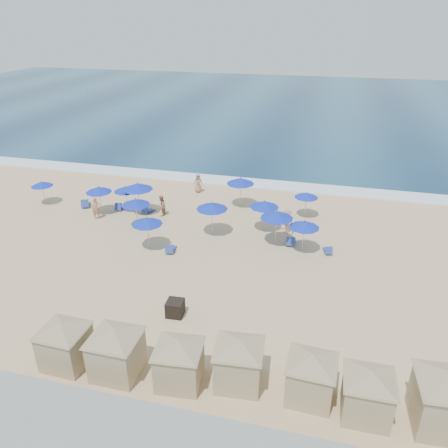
{
  "coord_description": "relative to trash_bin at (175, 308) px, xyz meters",
  "views": [
    {
      "loc": [
        7.87,
        -22.99,
        14.71
      ],
      "look_at": [
        1.23,
        3.0,
        1.65
      ],
      "focal_mm": 35.0,
      "sensor_mm": 36.0,
      "label": 1
    }
  ],
  "objects": [
    {
      "name": "beach_chair_4",
      "position": [
        5.12,
        9.5,
        -0.19
      ],
      "size": [
        0.61,
        1.34,
        0.73
      ],
      "color": "navy",
      "rests_on": "ground"
    },
    {
      "name": "ocean",
      "position": [
        -0.63,
        60.21,
        -0.41
      ],
      "size": [
        160.0,
        80.0,
        0.06
      ],
      "primitive_type": "cube",
      "color": "#0D2C4B",
      "rests_on": "ground"
    },
    {
      "name": "cabana_0",
      "position": [
        -3.58,
        -4.6,
        1.04
      ],
      "size": [
        4.12,
        4.12,
        2.58
      ],
      "color": "tan",
      "rests_on": "ground"
    },
    {
      "name": "umbrella_2",
      "position": [
        -7.3,
        11.7,
        1.92
      ],
      "size": [
        2.39,
        2.39,
        2.72
      ],
      "color": "#A5A8AD",
      "rests_on": "ground"
    },
    {
      "name": "umbrella_8",
      "position": [
        2.88,
        11.21,
        1.67
      ],
      "size": [
        2.14,
        2.14,
        2.44
      ],
      "color": "#A5A8AD",
      "rests_on": "ground"
    },
    {
      "name": "beachgoer_1",
      "position": [
        -5.45,
        11.8,
        0.41
      ],
      "size": [
        0.66,
        0.83,
        1.69
      ],
      "primitive_type": "imported",
      "rotation": [
        0.0,
        0.0,
        4.7
      ],
      "color": "#A5765B",
      "rests_on": "ground"
    },
    {
      "name": "beach_chair_2",
      "position": [
        -6.76,
        11.96,
        -0.21
      ],
      "size": [
        0.87,
        1.31,
        0.67
      ],
      "color": "navy",
      "rests_on": "ground"
    },
    {
      "name": "cabana_5",
      "position": [
        9.64,
        -4.18,
        1.01
      ],
      "size": [
        4.05,
        4.05,
        2.54
      ],
      "color": "tan",
      "rests_on": "ground"
    },
    {
      "name": "beachgoer_0",
      "position": [
        -10.16,
        9.95,
        0.45
      ],
      "size": [
        0.78,
        0.73,
        1.78
      ],
      "primitive_type": "imported",
      "rotation": [
        0.0,
        0.0,
        0.64
      ],
      "color": "#A5765B",
      "rests_on": "ground"
    },
    {
      "name": "umbrella_0",
      "position": [
        -15.97,
        11.59,
        1.35
      ],
      "size": [
        1.82,
        1.82,
        2.07
      ],
      "color": "#A5A8AD",
      "rests_on": "ground"
    },
    {
      "name": "cabana_2",
      "position": [
        1.83,
        -4.39,
        1.02
      ],
      "size": [
        4.06,
        4.06,
        2.56
      ],
      "color": "tan",
      "rests_on": "ground"
    },
    {
      "name": "beachgoer_2",
      "position": [
        4.57,
        11.23,
        0.48
      ],
      "size": [
        1.37,
        1.21,
        1.84
      ],
      "primitive_type": "imported",
      "rotation": [
        0.0,
        0.0,
        5.72
      ],
      "color": "#A5765B",
      "rests_on": "ground"
    },
    {
      "name": "beach_chair_0",
      "position": [
        -12.3,
        11.87,
        -0.18
      ],
      "size": [
        1.14,
        1.53,
        0.77
      ],
      "color": "navy",
      "rests_on": "ground"
    },
    {
      "name": "surf_line",
      "position": [
        -0.63,
        20.71,
        -0.4
      ],
      "size": [
        160.0,
        2.5,
        0.08
      ],
      "primitive_type": "cube",
      "color": "white",
      "rests_on": "ground"
    },
    {
      "name": "cabana_4",
      "position": [
        7.39,
        -3.84,
        1.02
      ],
      "size": [
        4.05,
        4.05,
        2.54
      ],
      "color": "tan",
      "rests_on": "ground"
    },
    {
      "name": "beach_chair_5",
      "position": [
        7.69,
        8.9,
        -0.23
      ],
      "size": [
        0.73,
        1.2,
        0.62
      ],
      "color": "navy",
      "rests_on": "ground"
    },
    {
      "name": "umbrella_5",
      "position": [
        -0.65,
        9.66,
        1.82
      ],
      "size": [
        2.29,
        2.29,
        2.61
      ],
      "color": "#A5A8AD",
      "rests_on": "ground"
    },
    {
      "name": "beach_chair_3",
      "position": [
        -2.69,
        6.41,
        -0.2
      ],
      "size": [
        0.72,
        1.32,
        0.69
      ],
      "color": "navy",
      "rests_on": "ground"
    },
    {
      "name": "umbrella_6",
      "position": [
        -4.3,
        6.54,
        1.63
      ],
      "size": [
        2.1,
        2.1,
        2.39
      ],
      "color": "#A5A8AD",
      "rests_on": "ground"
    },
    {
      "name": "ground",
      "position": [
        -0.63,
        5.21,
        -0.44
      ],
      "size": [
        160.0,
        160.0,
        0.0
      ],
      "primitive_type": "plane",
      "color": "tan",
      "rests_on": "ground"
    },
    {
      "name": "umbrella_4",
      "position": [
        -8.52,
        11.99,
        1.48
      ],
      "size": [
        1.95,
        1.95,
        2.21
      ],
      "color": "#A5A8AD",
      "rests_on": "ground"
    },
    {
      "name": "beach_chair_1",
      "position": [
        -9.24,
        12.05,
        -0.2
      ],
      "size": [
        0.63,
        1.31,
        0.71
      ],
      "color": "navy",
      "rests_on": "ground"
    },
    {
      "name": "cabana_3",
      "position": [
        4.32,
        -3.79,
        1.06
      ],
      "size": [
        4.17,
        4.17,
        2.63
      ],
      "color": "tan",
      "rests_on": "ground"
    },
    {
      "name": "cabana_1",
      "position": [
        -1.05,
        -4.56,
        1.12
      ],
      "size": [
        4.35,
        4.35,
        2.73
      ],
      "color": "tan",
      "rests_on": "ground"
    },
    {
      "name": "beachgoer_3",
      "position": [
        -4.13,
        17.35,
        0.42
      ],
      "size": [
        0.98,
        0.81,
        1.72
      ],
      "primitive_type": "imported",
      "rotation": [
        0.0,
        0.0,
        0.36
      ],
      "color": "#A5765B",
      "rests_on": "ground"
    },
    {
      "name": "trash_bin",
      "position": [
        0.0,
        0.0,
        0.0
      ],
      "size": [
        0.93,
        0.93,
        0.88
      ],
      "primitive_type": "cube",
      "rotation": [
        0.0,
        0.0,
        0.05
      ],
      "color": "black",
      "rests_on": "ground"
    },
    {
      "name": "seawall",
      "position": [
        -0.63,
        -8.28,
        0.21
      ],
      "size": [
        160.0,
        6.1,
        1.22
      ],
      "color": "gray",
      "rests_on": "ground"
    },
    {
      "name": "umbrella_11",
      "position": [
        5.98,
        8.72,
        1.59
      ],
      "size": [
        2.05,
        2.05,
        2.34
      ],
      "color": "#A5A8AD",
      "rests_on": "ground"
    },
    {
      "name": "umbrella_9",
      "position": [
        5.67,
        14.43,
        1.41
      ],
      "size": [
        1.87,
        1.87,
        2.13
      ],
      "color": "#A5A8AD",
      "rests_on": "ground"
    },
    {
      "name": "umbrella_3",
      "position": [
        -6.4,
        9.28,
        1.67
      ],
      "size": [
        2.14,
        2.14,
        2.44
      ],
      "color": "#A5A8AD",
      "rests_on": "ground"
    },
    {
      "name": "umbrella_7",
      "position": [
        0.22,
        15.16,
        1.83
      ],
      "size": [
        2.3,
        2.3,
        2.62
      ],
      "color": "#A5A8AD",
      "rests_on": "ground"
    },
    {
      "name": "umbrella_1",
      "position": [
        -10.38,
        11.03,
        1.61
      ],
      "size": [
        2.07,
        2.07,
        2.36
      ],
      "color": "#A5A8AD",
      "rests_on": "ground"
    },
    {
      "name": "cabana_6",
      "position": [
        12.47,
        -3.97,
        1.25
      ],
      "size": [
        4.69,
        4.69,
        2.95
      ],
      "color": "tan",
      "rests_on": "ground"
    },
    {
      "name": "umbrella_10",
      "position": [
        4.05,
        9.29,
        1.82
      ],
      "size": [
        2.3,
        2.3,
        2.61
      ],
      "color": "#A5A8AD",
      "rests_on": "ground"
    }
  ]
}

